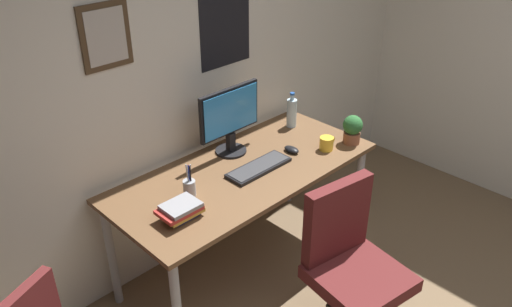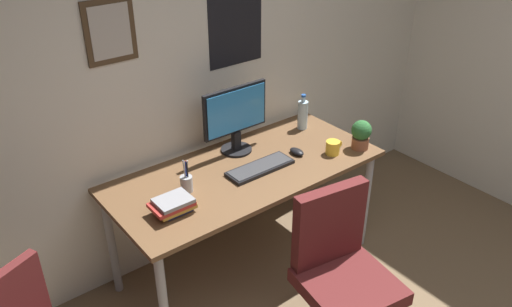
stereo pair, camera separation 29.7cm
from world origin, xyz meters
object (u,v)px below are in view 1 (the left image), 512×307
(keyboard, at_px, (259,167))
(book_stack_left, at_px, (181,210))
(office_chair, at_px, (350,260))
(pen_cup, at_px, (189,187))
(monitor, at_px, (230,118))
(potted_plant, at_px, (352,128))
(water_bottle, at_px, (292,112))
(coffee_mug_near, at_px, (327,143))
(computer_mouse, at_px, (292,150))

(keyboard, xyz_separation_m, book_stack_left, (-0.63, -0.06, 0.04))
(office_chair, height_order, pen_cup, pen_cup)
(keyboard, height_order, book_stack_left, book_stack_left)
(monitor, distance_m, keyboard, 0.36)
(monitor, relative_size, potted_plant, 2.36)
(monitor, height_order, water_bottle, monitor)
(coffee_mug_near, bearing_deg, computer_mouse, 144.02)
(office_chair, xyz_separation_m, coffee_mug_near, (0.53, 0.60, 0.28))
(pen_cup, bearing_deg, potted_plant, -12.79)
(computer_mouse, height_order, book_stack_left, book_stack_left)
(keyboard, height_order, coffee_mug_near, coffee_mug_near)
(office_chair, height_order, water_bottle, water_bottle)
(office_chair, relative_size, computer_mouse, 8.64)
(office_chair, xyz_separation_m, monitor, (0.07, 1.02, 0.47))
(water_bottle, xyz_separation_m, coffee_mug_near, (-0.09, -0.39, -0.06))
(book_stack_left, bearing_deg, pen_cup, 39.61)
(potted_plant, xyz_separation_m, book_stack_left, (-1.31, 0.13, -0.06))
(computer_mouse, relative_size, potted_plant, 0.56)
(monitor, xyz_separation_m, water_bottle, (0.55, -0.03, -0.13))
(water_bottle, distance_m, pen_cup, 1.07)
(monitor, relative_size, computer_mouse, 4.18)
(computer_mouse, xyz_separation_m, water_bottle, (0.28, 0.25, 0.09))
(computer_mouse, xyz_separation_m, pen_cup, (-0.77, 0.07, 0.04))
(office_chair, bearing_deg, coffee_mug_near, 48.57)
(water_bottle, xyz_separation_m, pen_cup, (-1.05, -0.18, -0.05))
(water_bottle, bearing_deg, potted_plant, -77.72)
(monitor, bearing_deg, book_stack_left, -152.39)
(coffee_mug_near, xyz_separation_m, potted_plant, (0.19, -0.06, 0.06))
(potted_plant, height_order, book_stack_left, potted_plant)
(potted_plant, bearing_deg, monitor, 144.03)
(coffee_mug_near, bearing_deg, keyboard, 164.81)
(keyboard, relative_size, pen_cup, 2.15)
(monitor, xyz_separation_m, coffee_mug_near, (0.46, -0.41, -0.20))
(pen_cup, bearing_deg, water_bottle, 9.98)
(water_bottle, bearing_deg, office_chair, -122.28)
(computer_mouse, bearing_deg, pen_cup, 174.94)
(keyboard, distance_m, computer_mouse, 0.30)
(monitor, bearing_deg, water_bottle, -2.68)
(keyboard, height_order, computer_mouse, computer_mouse)
(book_stack_left, bearing_deg, coffee_mug_near, -3.49)
(computer_mouse, xyz_separation_m, book_stack_left, (-0.93, -0.07, 0.03))
(coffee_mug_near, bearing_deg, book_stack_left, 176.51)
(potted_plant, bearing_deg, coffee_mug_near, 163.28)
(pen_cup, bearing_deg, office_chair, -62.31)
(monitor, height_order, book_stack_left, monitor)
(monitor, height_order, potted_plant, monitor)
(keyboard, relative_size, coffee_mug_near, 3.37)
(keyboard, distance_m, pen_cup, 0.48)
(office_chair, bearing_deg, pen_cup, 117.69)
(office_chair, xyz_separation_m, pen_cup, (-0.42, 0.81, 0.29))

